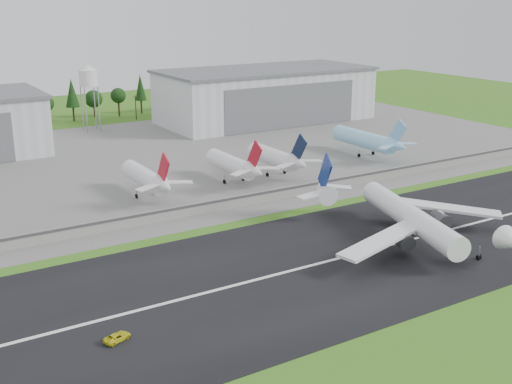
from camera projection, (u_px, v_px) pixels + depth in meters
ground at (377, 271)px, 141.42m from camera, size 600.00×600.00×0.00m
runway at (348, 256)px, 149.56m from camera, size 320.00×60.00×0.10m
runway_centerline at (348, 256)px, 149.54m from camera, size 220.00×1.00×0.02m
apron at (160, 159)px, 239.28m from camera, size 320.00×150.00×0.10m
blast_fence at (249, 199)px, 185.74m from camera, size 240.00×0.61×3.50m
hangar_east at (265, 95)px, 309.70m from camera, size 102.00×47.00×25.20m
water_tower at (88, 76)px, 282.64m from camera, size 8.40×8.40×29.40m
utility_poles at (93, 124)px, 304.55m from camera, size 230.00×3.00×12.00m
treeline at (83, 119)px, 316.78m from camera, size 320.00×16.00×22.00m
main_airliner at (411, 223)px, 157.49m from camera, size 54.85×58.12×18.17m
ground_vehicle at (117, 337)px, 112.53m from camera, size 5.57×3.90×1.41m
parked_jet_red_a at (148, 179)px, 191.04m from camera, size 7.36×31.29×16.61m
parked_jet_red_b at (236, 165)px, 206.02m from camera, size 7.36×31.29×16.62m
parked_jet_navy at (278, 158)px, 214.22m from camera, size 7.36×31.29×16.78m
parked_jet_skyblue at (369, 140)px, 240.33m from camera, size 7.36×37.29×16.95m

